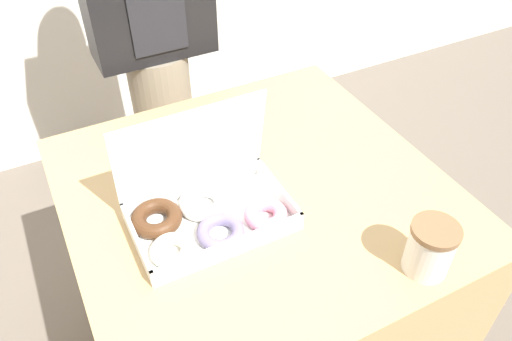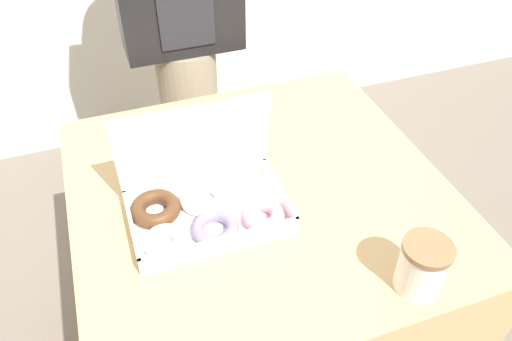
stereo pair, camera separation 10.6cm
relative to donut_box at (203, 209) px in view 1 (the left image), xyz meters
The scene contains 4 objects.
table 0.45m from the donut_box, 14.92° to the left, with size 0.87×0.86×0.77m.
donut_box is the anchor object (origin of this frame).
coffee_cup 0.47m from the donut_box, 42.37° to the right, with size 0.10×0.10×0.12m.
person_customer 0.72m from the donut_box, 79.57° to the left, with size 0.37×0.21×1.57m.
Camera 1 is at (-0.39, -0.76, 1.59)m, focal length 35.00 mm.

